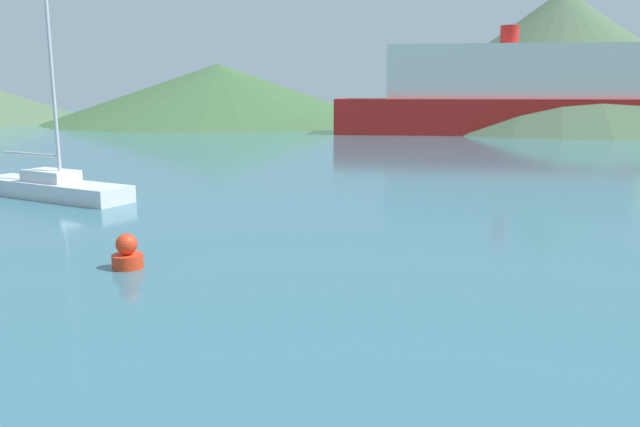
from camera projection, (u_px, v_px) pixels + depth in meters
sailboat_inner at (52, 185)px, 21.66m from camera, size 6.61×3.83×8.41m
ferry_distant at (506, 96)px, 53.28m from camera, size 29.17×6.65×9.03m
buoy_marker at (127, 254)px, 13.02m from camera, size 0.64×0.64×0.74m
hill_central at (219, 93)px, 74.01m from camera, size 39.87×39.87×6.80m
hill_east at (560, 59)px, 63.68m from camera, size 37.91×37.91×13.72m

